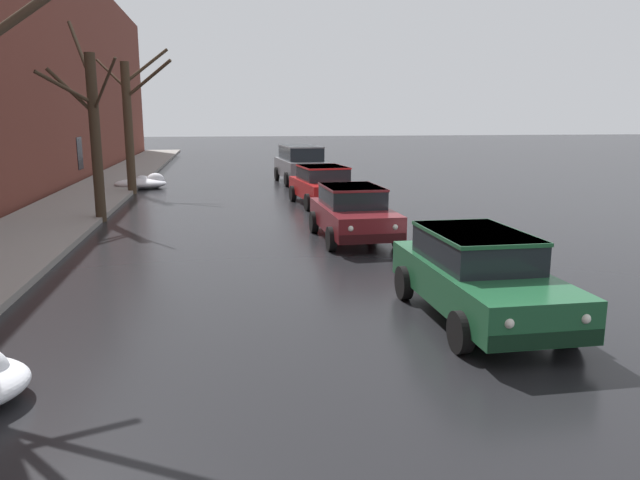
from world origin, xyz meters
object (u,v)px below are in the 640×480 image
(bare_tree_far_down_block, at_px, (130,122))
(sedan_green_approaching_near_lane, at_px, (478,274))
(bare_tree_mid_block, at_px, (93,130))
(suv_grey_parked_far_down_block, at_px, (301,163))
(sedan_maroon_parked_kerbside_close, at_px, (353,212))
(sedan_red_parked_kerbside_mid, at_px, (324,184))

(bare_tree_far_down_block, bearing_deg, sedan_green_approaching_near_lane, -66.48)
(bare_tree_mid_block, bearing_deg, sedan_green_approaching_near_lane, -53.73)
(suv_grey_parked_far_down_block, bearing_deg, sedan_maroon_parked_kerbside_close, -91.90)
(sedan_green_approaching_near_lane, height_order, sedan_maroon_parked_kerbside_close, same)
(sedan_maroon_parked_kerbside_close, height_order, sedan_red_parked_kerbside_mid, same)
(bare_tree_mid_block, distance_m, bare_tree_far_down_block, 6.99)
(sedan_green_approaching_near_lane, relative_size, sedan_red_parked_kerbside_mid, 1.00)
(sedan_green_approaching_near_lane, bearing_deg, bare_tree_mid_block, 126.27)
(sedan_red_parked_kerbside_mid, bearing_deg, bare_tree_far_down_block, 148.71)
(sedan_green_approaching_near_lane, relative_size, suv_grey_parked_far_down_block, 0.87)
(sedan_green_approaching_near_lane, xyz_separation_m, sedan_red_parked_kerbside_mid, (-0.28, 13.13, 0.00))
(bare_tree_far_down_block, height_order, suv_grey_parked_far_down_block, bare_tree_far_down_block)
(sedan_maroon_parked_kerbside_close, bearing_deg, bare_tree_far_down_block, 122.67)
(sedan_red_parked_kerbside_mid, relative_size, suv_grey_parked_far_down_block, 0.86)
(sedan_green_approaching_near_lane, relative_size, sedan_maroon_parked_kerbside_close, 1.05)
(sedan_green_approaching_near_lane, height_order, sedan_red_parked_kerbside_mid, same)
(bare_tree_mid_block, relative_size, suv_grey_parked_far_down_block, 1.27)
(bare_tree_far_down_block, distance_m, suv_grey_parked_far_down_block, 8.37)
(sedan_green_approaching_near_lane, bearing_deg, sedan_red_parked_kerbside_mid, 91.21)
(bare_tree_far_down_block, height_order, sedan_maroon_parked_kerbside_close, bare_tree_far_down_block)
(bare_tree_far_down_block, relative_size, sedan_maroon_parked_kerbside_close, 1.49)
(bare_tree_far_down_block, bearing_deg, sedan_maroon_parked_kerbside_close, -57.33)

